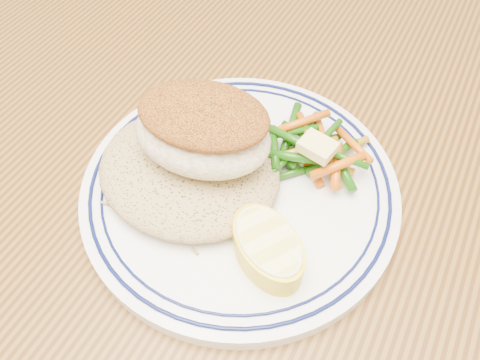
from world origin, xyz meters
The scene contains 7 objects.
dining_table centered at (0.00, 0.00, 0.65)m, with size 1.50×0.90×0.75m.
plate centered at (-0.02, 0.03, 0.76)m, with size 0.26×0.26×0.02m.
rice_pilaf centered at (-0.06, 0.01, 0.78)m, with size 0.15×0.14×0.03m, color #9A804D.
fish_fillet centered at (-0.06, 0.03, 0.82)m, with size 0.12×0.09×0.05m.
vegetable_pile centered at (0.02, 0.08, 0.78)m, with size 0.10×0.09×0.03m.
butter_pat centered at (0.03, 0.07, 0.80)m, with size 0.03×0.02×0.01m, color #F7E078.
lemon_wedge centered at (0.03, -0.02, 0.78)m, with size 0.09×0.09×0.03m.
Camera 1 is at (0.09, -0.18, 1.08)m, focal length 35.00 mm.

